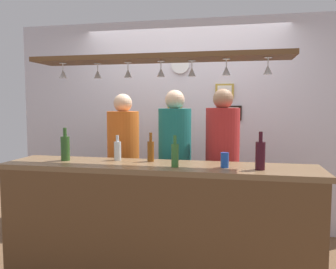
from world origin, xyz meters
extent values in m
plane|color=brown|center=(0.00, 0.00, 0.00)|extent=(8.00, 8.00, 0.00)
cube|color=silver|center=(0.00, 1.10, 1.30)|extent=(4.40, 0.06, 2.60)
cube|color=brown|center=(0.00, -0.35, 1.02)|extent=(2.70, 0.55, 0.04)
cube|color=brown|center=(0.00, -0.60, 0.50)|extent=(2.65, 0.04, 1.00)
cube|color=brown|center=(0.00, -0.30, 1.94)|extent=(2.20, 0.36, 0.04)
cylinder|color=silver|center=(-0.87, -0.33, 1.92)|extent=(0.06, 0.06, 0.00)
cylinder|color=silver|center=(-0.87, -0.33, 1.89)|extent=(0.01, 0.01, 0.06)
cone|color=silver|center=(-0.87, -0.33, 1.83)|extent=(0.07, 0.07, 0.08)
cylinder|color=silver|center=(-0.58, -0.23, 1.92)|extent=(0.06, 0.06, 0.00)
cylinder|color=silver|center=(-0.58, -0.23, 1.89)|extent=(0.01, 0.01, 0.06)
cone|color=silver|center=(-0.58, -0.23, 1.83)|extent=(0.07, 0.07, 0.08)
cylinder|color=silver|center=(-0.28, -0.26, 1.92)|extent=(0.06, 0.06, 0.00)
cylinder|color=silver|center=(-0.28, -0.26, 1.89)|extent=(0.01, 0.01, 0.06)
cone|color=silver|center=(-0.28, -0.26, 1.83)|extent=(0.07, 0.07, 0.08)
cylinder|color=silver|center=(0.02, -0.28, 1.92)|extent=(0.06, 0.06, 0.00)
cylinder|color=silver|center=(0.02, -0.28, 1.89)|extent=(0.01, 0.01, 0.06)
cone|color=silver|center=(0.02, -0.28, 1.83)|extent=(0.07, 0.07, 0.08)
cylinder|color=silver|center=(0.28, -0.26, 1.92)|extent=(0.06, 0.06, 0.00)
cylinder|color=silver|center=(0.28, -0.26, 1.89)|extent=(0.01, 0.01, 0.06)
cone|color=silver|center=(0.28, -0.26, 1.83)|extent=(0.07, 0.07, 0.08)
cylinder|color=silver|center=(0.57, -0.32, 1.92)|extent=(0.06, 0.06, 0.00)
cylinder|color=silver|center=(0.57, -0.32, 1.89)|extent=(0.01, 0.01, 0.06)
cone|color=silver|center=(0.57, -0.32, 1.83)|extent=(0.07, 0.07, 0.08)
cylinder|color=silver|center=(0.89, -0.34, 1.92)|extent=(0.06, 0.06, 0.00)
cylinder|color=silver|center=(0.89, -0.34, 1.89)|extent=(0.01, 0.01, 0.06)
cone|color=silver|center=(0.89, -0.34, 1.83)|extent=(0.07, 0.07, 0.08)
cube|color=#2D334C|center=(-0.53, 0.31, 0.40)|extent=(0.17, 0.18, 0.79)
cylinder|color=orange|center=(-0.53, 0.31, 1.14)|extent=(0.34, 0.34, 0.69)
sphere|color=beige|center=(-0.53, 0.31, 1.57)|extent=(0.20, 0.20, 0.20)
cube|color=#2D334C|center=(0.03, 0.31, 0.41)|extent=(0.17, 0.18, 0.81)
cylinder|color=#1E7A75|center=(0.03, 0.31, 1.16)|extent=(0.34, 0.34, 0.70)
sphere|color=beige|center=(0.03, 0.31, 1.61)|extent=(0.20, 0.20, 0.20)
cube|color=#2D334C|center=(0.52, 0.31, 0.41)|extent=(0.17, 0.18, 0.81)
cylinder|color=red|center=(0.52, 0.31, 1.17)|extent=(0.34, 0.34, 0.71)
sphere|color=#9E7556|center=(0.52, 0.31, 1.61)|extent=(0.20, 0.20, 0.20)
cylinder|color=#2D5623|center=(-0.87, -0.32, 1.16)|extent=(0.08, 0.08, 0.22)
cylinder|color=#2D5623|center=(-0.87, -0.32, 1.31)|extent=(0.03, 0.03, 0.08)
cylinder|color=#336B2D|center=(0.17, -0.44, 1.14)|extent=(0.06, 0.06, 0.19)
cylinder|color=#336B2D|center=(0.17, -0.44, 1.27)|extent=(0.03, 0.03, 0.07)
cylinder|color=silver|center=(-0.41, -0.20, 1.13)|extent=(0.06, 0.06, 0.17)
cylinder|color=silver|center=(-0.41, -0.20, 1.25)|extent=(0.03, 0.03, 0.06)
cylinder|color=brown|center=(-0.09, -0.21, 1.14)|extent=(0.06, 0.06, 0.18)
cylinder|color=brown|center=(-0.09, -0.21, 1.27)|extent=(0.03, 0.03, 0.08)
cylinder|color=#380F19|center=(0.84, -0.43, 1.16)|extent=(0.08, 0.08, 0.22)
cylinder|color=#380F19|center=(0.84, -0.43, 1.31)|extent=(0.03, 0.03, 0.08)
cylinder|color=#1E4CB2|center=(0.57, -0.38, 1.11)|extent=(0.07, 0.07, 0.12)
cube|color=black|center=(0.55, 1.06, 1.45)|extent=(0.30, 0.02, 0.18)
cube|color=white|center=(0.55, 1.05, 1.45)|extent=(0.23, 0.01, 0.14)
cube|color=#B29338|center=(-0.11, 1.06, 1.58)|extent=(0.18, 0.02, 0.26)
cube|color=white|center=(-0.11, 1.05, 1.58)|extent=(0.14, 0.01, 0.20)
cube|color=#B29338|center=(0.50, 1.06, 1.72)|extent=(0.22, 0.02, 0.18)
cube|color=white|center=(0.50, 1.05, 1.72)|extent=(0.17, 0.01, 0.14)
cylinder|color=white|center=(-0.04, 1.05, 2.05)|extent=(0.22, 0.03, 0.22)
camera|label=1|loc=(0.68, -3.16, 1.55)|focal=36.68mm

